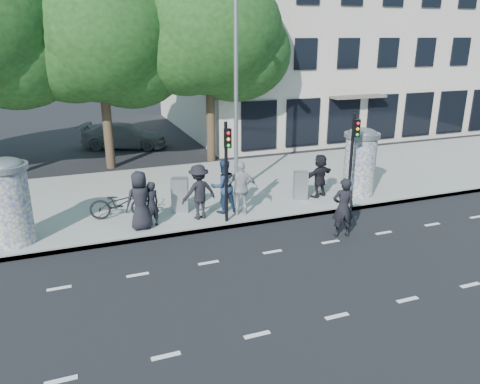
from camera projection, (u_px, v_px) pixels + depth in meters
name	position (u px, v px, depth m)	size (l,w,h in m)	color
ground	(294.00, 273.00, 12.74)	(120.00, 120.00, 0.00)	black
sidewalk	(212.00, 189.00, 19.37)	(40.00, 8.00, 0.15)	gray
curb	(246.00, 224.00, 15.87)	(40.00, 0.10, 0.16)	slate
lane_dash_near	(337.00, 316.00, 10.79)	(32.00, 0.12, 0.01)	silver
lane_dash_far	(272.00, 252.00, 13.98)	(32.00, 0.12, 0.01)	silver
ad_column_left	(9.00, 200.00, 13.83)	(1.36, 1.36, 2.65)	beige
ad_column_right	(360.00, 160.00, 18.16)	(1.36, 1.36, 2.65)	beige
traffic_pole_near	(227.00, 162.00, 15.19)	(0.22, 0.31, 3.40)	black
traffic_pole_far	(353.00, 150.00, 16.80)	(0.22, 0.31, 3.40)	black
street_lamp	(237.00, 74.00, 17.36)	(0.25, 0.93, 8.00)	slate
tree_near_left	(99.00, 37.00, 20.89)	(6.80, 6.80, 8.97)	#38281C
tree_center	(209.00, 31.00, 22.13)	(7.00, 7.00, 9.30)	#38281C
building	(321.00, 37.00, 32.55)	(20.30, 15.85, 12.00)	#B5A897
ped_a	(140.00, 201.00, 14.98)	(0.95, 0.62, 1.94)	black
ped_b	(151.00, 204.00, 15.23)	(0.56, 0.37, 1.54)	black
ped_c	(223.00, 186.00, 16.42)	(0.94, 0.73, 1.92)	#1F314E
ped_d	(199.00, 192.00, 15.86)	(1.23, 0.71, 1.91)	black
ped_e	(242.00, 188.00, 16.20)	(1.13, 0.64, 1.93)	#A5A5A8
ped_f	(320.00, 176.00, 18.06)	(1.57, 0.57, 1.70)	black
man_road	(343.00, 208.00, 14.80)	(0.71, 0.47, 1.95)	black
bicycle	(120.00, 203.00, 15.99)	(2.09, 0.73, 1.10)	black
cabinet_left	(180.00, 195.00, 16.60)	(0.59, 0.43, 1.23)	gray
cabinet_right	(301.00, 185.00, 17.87)	(0.52, 0.38, 1.09)	gray
car_right	(124.00, 136.00, 26.67)	(4.77, 1.94, 1.38)	slate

